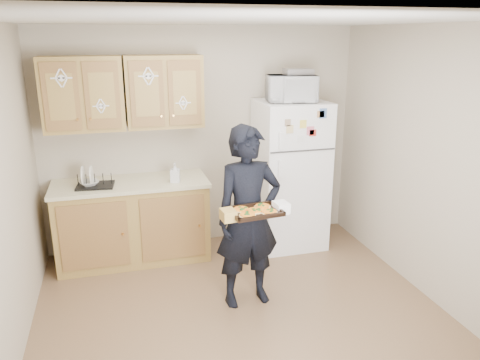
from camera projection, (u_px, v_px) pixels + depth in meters
name	position (u px, v px, depth m)	size (l,w,h in m)	color
floor	(245.00, 321.00, 4.10)	(3.60, 3.60, 0.00)	brown
ceiling	(246.00, 20.00, 3.36)	(3.60, 3.60, 0.00)	silver
wall_back	(202.00, 139.00, 5.39)	(3.60, 0.04, 2.50)	#ADA18C
wall_front	(357.00, 306.00, 2.07)	(3.60, 0.04, 2.50)	#ADA18C
wall_right	(438.00, 169.00, 4.19)	(0.04, 3.60, 2.50)	#ADA18C
refrigerator	(290.00, 175.00, 5.41)	(0.75, 0.70, 1.70)	white
base_cabinet	(133.00, 223.00, 5.12)	(1.60, 0.60, 0.86)	olive
countertop	(130.00, 184.00, 4.99)	(1.64, 0.64, 0.04)	beige
upper_cab_left	(83.00, 94.00, 4.73)	(0.80, 0.33, 0.75)	olive
upper_cab_right	(164.00, 92.00, 4.94)	(0.80, 0.33, 0.75)	olive
cereal_box	(319.00, 218.00, 5.96)	(0.20, 0.07, 0.32)	gold
person	(248.00, 218.00, 4.18)	(0.61, 0.40, 1.67)	black
baking_tray	(255.00, 212.00, 3.85)	(0.41, 0.30, 0.04)	black
pizza_front_left	(247.00, 215.00, 3.75)	(0.14, 0.14, 0.02)	orange
pizza_front_right	(269.00, 212.00, 3.81)	(0.14, 0.14, 0.02)	orange
pizza_back_left	(241.00, 209.00, 3.87)	(0.14, 0.14, 0.02)	orange
pizza_back_right	(262.00, 206.00, 3.94)	(0.14, 0.14, 0.02)	orange
pizza_center	(255.00, 210.00, 3.84)	(0.14, 0.14, 0.02)	orange
microwave	(291.00, 89.00, 5.06)	(0.52, 0.35, 0.29)	white
foil_pan	(298.00, 72.00, 5.05)	(0.30, 0.21, 0.06)	#B4B3BA
dish_rack	(95.00, 180.00, 4.81)	(0.37, 0.28, 0.15)	black
bowl	(89.00, 183.00, 4.80)	(0.19, 0.19, 0.05)	silver
soap_bottle	(175.00, 173.00, 4.94)	(0.09, 0.10, 0.21)	white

